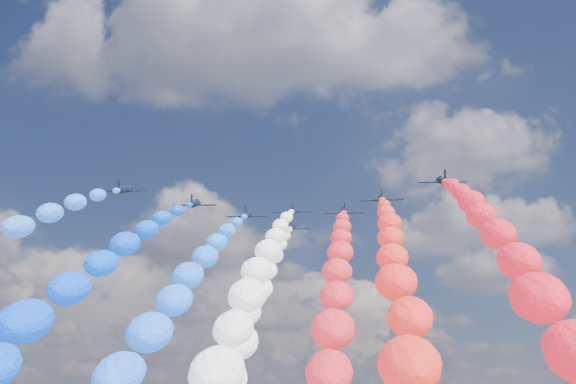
# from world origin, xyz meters

# --- Properties ---
(jet_0) EXTENTS (8.28, 11.00, 5.60)m
(jet_0) POSITION_xyz_m (-27.41, -6.81, 96.51)
(jet_0) COLOR black
(jet_1) EXTENTS (8.47, 11.14, 5.60)m
(jet_1) POSITION_xyz_m (-17.17, 3.15, 96.51)
(jet_1) COLOR black
(trail_1) EXTENTS (5.57, 120.26, 64.59)m
(trail_1) POSITION_xyz_m (-17.17, -58.39, 65.56)
(trail_1) COLOR #063EE8
(jet_2) EXTENTS (8.20, 10.94, 5.60)m
(jet_2) POSITION_xyz_m (-8.67, 12.08, 96.51)
(jet_2) COLOR black
(trail_2) EXTENTS (5.57, 120.26, 64.59)m
(trail_2) POSITION_xyz_m (-8.67, -49.46, 65.56)
(trail_2) COLOR blue
(jet_3) EXTENTS (8.50, 11.15, 5.60)m
(jet_3) POSITION_xyz_m (0.48, 9.54, 96.51)
(jet_3) COLOR black
(trail_3) EXTENTS (5.57, 120.26, 64.59)m
(trail_3) POSITION_xyz_m (0.48, -52.01, 65.56)
(trail_3) COLOR white
(jet_4) EXTENTS (8.28, 11.00, 5.60)m
(jet_4) POSITION_xyz_m (-1.19, 22.73, 96.51)
(jet_4) COLOR black
(trail_4) EXTENTS (5.57, 120.26, 64.59)m
(trail_4) POSITION_xyz_m (-1.19, -38.82, 65.56)
(trail_4) COLOR white
(jet_5) EXTENTS (8.35, 11.04, 5.60)m
(jet_5) POSITION_xyz_m (10.08, 11.26, 96.51)
(jet_5) COLOR black
(trail_5) EXTENTS (5.57, 120.26, 64.59)m
(trail_5) POSITION_xyz_m (10.08, -50.29, 65.56)
(trail_5) COLOR red
(jet_6) EXTENTS (7.97, 10.78, 5.60)m
(jet_6) POSITION_xyz_m (17.01, 3.22, 96.51)
(jet_6) COLOR black
(trail_6) EXTENTS (5.57, 120.26, 64.59)m
(trail_6) POSITION_xyz_m (17.01, -58.33, 65.56)
(trail_6) COLOR red
(jet_7) EXTENTS (8.21, 10.95, 5.60)m
(jet_7) POSITION_xyz_m (26.89, -6.57, 96.51)
(jet_7) COLOR black
(trail_7) EXTENTS (5.57, 120.26, 64.59)m
(trail_7) POSITION_xyz_m (26.89, -68.12, 65.56)
(trail_7) COLOR red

